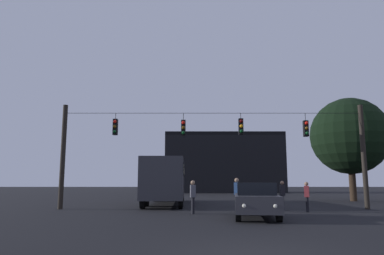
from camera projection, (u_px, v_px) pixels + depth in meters
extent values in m
plane|color=black|center=(205.00, 200.00, 31.62)|extent=(168.00, 168.00, 0.00)
cylinder|color=black|center=(62.00, 156.00, 20.86)|extent=(0.28, 0.28, 6.10)
cylinder|color=black|center=(363.00, 156.00, 20.90)|extent=(0.28, 0.28, 6.10)
cylinder|color=black|center=(212.00, 113.00, 21.27)|extent=(17.64, 0.02, 0.02)
cylinder|color=black|center=(115.00, 116.00, 21.23)|extent=(0.03, 0.03, 0.35)
cube|color=black|center=(114.00, 127.00, 21.13)|extent=(0.26, 0.32, 0.95)
sphere|color=red|center=(114.00, 122.00, 21.00)|extent=(0.20, 0.20, 0.20)
sphere|color=#5B3D0C|center=(114.00, 127.00, 20.95)|extent=(0.20, 0.20, 0.20)
sphere|color=#0C4219|center=(114.00, 132.00, 20.91)|extent=(0.20, 0.20, 0.20)
cylinder|color=black|center=(183.00, 117.00, 21.23)|extent=(0.03, 0.03, 0.41)
cube|color=black|center=(183.00, 128.00, 21.13)|extent=(0.26, 0.32, 0.95)
sphere|color=red|center=(183.00, 123.00, 21.00)|extent=(0.20, 0.20, 0.20)
sphere|color=#5B3D0C|center=(182.00, 128.00, 20.95)|extent=(0.20, 0.20, 0.20)
sphere|color=#0C4219|center=(182.00, 133.00, 20.91)|extent=(0.20, 0.20, 0.20)
cylinder|color=black|center=(240.00, 116.00, 21.25)|extent=(0.03, 0.03, 0.32)
cube|color=black|center=(240.00, 127.00, 21.15)|extent=(0.26, 0.32, 0.95)
sphere|color=#510A0A|center=(240.00, 121.00, 21.02)|extent=(0.20, 0.20, 0.20)
sphere|color=orange|center=(240.00, 126.00, 20.97)|extent=(0.20, 0.20, 0.20)
sphere|color=#0C4219|center=(241.00, 131.00, 20.93)|extent=(0.20, 0.20, 0.20)
cylinder|color=black|center=(304.00, 117.00, 21.25)|extent=(0.03, 0.03, 0.44)
cube|color=black|center=(305.00, 129.00, 21.14)|extent=(0.26, 0.32, 0.95)
sphere|color=red|center=(306.00, 123.00, 21.01)|extent=(0.20, 0.20, 0.20)
sphere|color=#5B3D0C|center=(306.00, 128.00, 20.96)|extent=(0.20, 0.20, 0.20)
sphere|color=#0C4219|center=(306.00, 133.00, 20.92)|extent=(0.20, 0.20, 0.20)
cube|color=#2D2D33|center=(165.00, 179.00, 25.17)|extent=(2.67, 11.04, 2.50)
cube|color=black|center=(165.00, 170.00, 25.26)|extent=(2.70, 10.38, 0.70)
cylinder|color=black|center=(154.00, 195.00, 28.88)|extent=(0.30, 1.00, 1.00)
cylinder|color=black|center=(181.00, 195.00, 28.91)|extent=(0.30, 1.00, 1.00)
cylinder|color=black|center=(146.00, 199.00, 22.79)|extent=(0.30, 1.00, 1.00)
cylinder|color=black|center=(180.00, 198.00, 22.83)|extent=(0.30, 1.00, 1.00)
cylinder|color=black|center=(142.00, 200.00, 20.83)|extent=(0.30, 1.00, 1.00)
cylinder|color=black|center=(180.00, 200.00, 20.87)|extent=(0.30, 1.00, 1.00)
cube|color=beige|center=(168.00, 172.00, 28.52)|extent=(2.57, 0.84, 0.56)
cube|color=beige|center=(163.00, 169.00, 22.54)|extent=(2.57, 0.84, 0.56)
cube|color=#2D2D33|center=(255.00, 203.00, 15.43)|extent=(2.29, 4.48, 0.68)
cube|color=black|center=(255.00, 189.00, 15.67)|extent=(1.84, 2.49, 0.52)
cylinder|color=black|center=(278.00, 214.00, 13.90)|extent=(0.29, 0.66, 0.64)
cylinder|color=black|center=(237.00, 213.00, 14.08)|extent=(0.29, 0.66, 0.64)
cylinder|color=black|center=(271.00, 208.00, 16.69)|extent=(0.29, 0.66, 0.64)
cylinder|color=black|center=(237.00, 208.00, 16.86)|extent=(0.29, 0.66, 0.64)
sphere|color=white|center=(274.00, 206.00, 13.31)|extent=(0.18, 0.18, 0.18)
sphere|color=white|center=(243.00, 206.00, 13.44)|extent=(0.18, 0.18, 0.18)
cylinder|color=black|center=(281.00, 203.00, 20.07)|extent=(0.14, 0.14, 0.79)
cylinder|color=black|center=(282.00, 203.00, 19.91)|extent=(0.14, 0.14, 0.79)
cube|color=black|center=(281.00, 190.00, 20.10)|extent=(0.24, 0.36, 0.59)
sphere|color=#8C6B51|center=(281.00, 183.00, 20.16)|extent=(0.21, 0.21, 0.21)
cylinder|color=black|center=(237.00, 203.00, 18.84)|extent=(0.14, 0.14, 0.87)
cylinder|color=black|center=(236.00, 203.00, 18.69)|extent=(0.14, 0.14, 0.87)
cube|color=#2D4C7F|center=(236.00, 189.00, 18.88)|extent=(0.35, 0.42, 0.65)
sphere|color=#8C6B51|center=(236.00, 180.00, 18.94)|extent=(0.24, 0.24, 0.24)
cylinder|color=black|center=(192.00, 205.00, 17.54)|extent=(0.14, 0.14, 0.80)
cylinder|color=black|center=(192.00, 206.00, 17.39)|extent=(0.14, 0.14, 0.80)
cube|color=#4C4C56|center=(192.00, 191.00, 17.57)|extent=(0.28, 0.39, 0.60)
sphere|color=#8C6B51|center=(192.00, 183.00, 17.63)|extent=(0.22, 0.22, 0.22)
cylinder|color=black|center=(306.00, 205.00, 18.48)|extent=(0.14, 0.14, 0.77)
cylinder|color=black|center=(306.00, 204.00, 18.63)|extent=(0.14, 0.14, 0.77)
cube|color=maroon|center=(306.00, 191.00, 18.66)|extent=(0.35, 0.42, 0.58)
sphere|color=#8C6B51|center=(305.00, 184.00, 18.72)|extent=(0.21, 0.21, 0.21)
cube|color=black|center=(222.00, 165.00, 54.35)|extent=(17.21, 8.54, 8.20)
cube|color=black|center=(222.00, 137.00, 55.01)|extent=(17.21, 8.54, 0.50)
cylinder|color=#2D2116|center=(351.00, 182.00, 29.33)|extent=(0.54, 0.54, 3.14)
sphere|color=black|center=(348.00, 136.00, 29.91)|extent=(6.38, 6.38, 6.38)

